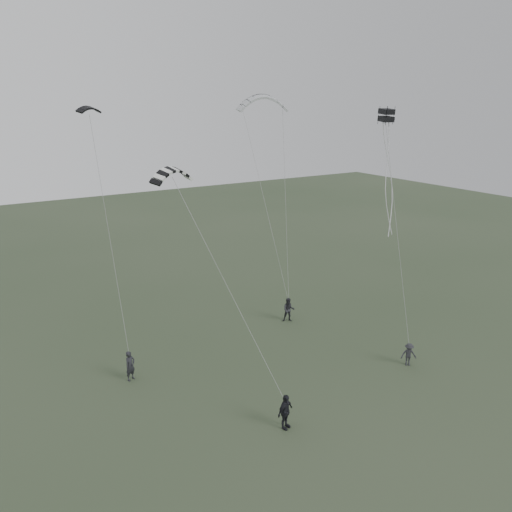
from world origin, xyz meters
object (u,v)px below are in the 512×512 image
kite_dark_small (89,108)px  kite_striped (172,170)px  kite_box (386,115)px  flyer_right (289,310)px  kite_pale_large (263,97)px  flyer_left (130,366)px  flyer_center (285,412)px  flyer_far (409,354)px

kite_dark_small → kite_striped: size_ratio=0.58×
kite_striped → kite_box: kite_box is taller
flyer_right → kite_box: kite_box is taller
kite_dark_small → kite_pale_large: kite_pale_large is taller
flyer_left → kite_dark_small: size_ratio=1.18×
flyer_center → kite_striped: (-2.21, 8.08, 11.55)m
flyer_left → kite_striped: 11.98m
flyer_right → kite_dark_small: size_ratio=1.18×
kite_dark_small → flyer_center: bearing=-98.4°
kite_striped → kite_box: (12.78, -3.31, 2.79)m
flyer_right → kite_box: 15.77m
flyer_left → flyer_right: bearing=-17.3°
flyer_far → flyer_center: bearing=-141.8°
kite_pale_large → flyer_far: bearing=-63.0°
flyer_left → kite_box: 21.71m
flyer_right → kite_striped: size_ratio=0.69×
flyer_right → flyer_center: (-7.78, -10.64, 0.03)m
flyer_right → kite_pale_large: (0.37, 4.35, 15.53)m
kite_striped → flyer_far: bearing=-50.6°
kite_pale_large → kite_striped: (-10.36, -6.91, -3.95)m
flyer_far → kite_pale_large: size_ratio=0.39×
flyer_left → kite_striped: (3.00, -0.67, 11.58)m
kite_pale_large → kite_striped: size_ratio=1.42×
flyer_right → flyer_far: size_ratio=1.23×
flyer_left → kite_dark_small: (0.21, 4.89, 14.82)m
kite_striped → kite_pale_large: bearing=12.1°
flyer_right → kite_pale_large: bearing=116.7°
flyer_left → kite_dark_small: kite_dark_small is taller
flyer_center → kite_dark_small: bearing=91.3°
flyer_left → flyer_right: size_ratio=1.00×
flyer_left → kite_box: bearing=-39.7°
kite_pale_large → flyer_center: bearing=-100.5°
kite_box → flyer_center: bearing=-147.1°
kite_box → flyer_left: bearing=174.4°
kite_pale_large → kite_dark_small: bearing=-156.2°
flyer_center → flyer_far: flyer_center is taller
kite_dark_small → kite_box: size_ratio=2.09×
flyer_right → kite_dark_small: (-12.78, 3.01, 14.83)m
flyer_center → kite_pale_large: size_ratio=0.50×
kite_dark_small → kite_pale_large: 13.24m
flyer_left → flyer_right: (12.99, 1.89, -0.00)m
kite_striped → kite_box: size_ratio=3.59×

